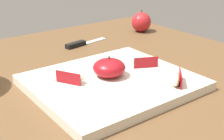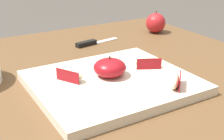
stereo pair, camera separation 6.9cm
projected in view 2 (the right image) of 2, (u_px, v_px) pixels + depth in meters
dining_table at (73, 124)px, 0.77m from camera, size 1.12×0.92×0.76m
cutting_board at (112, 83)px, 0.70m from camera, size 0.35×0.30×0.02m
apple_half_skin_up at (110, 68)px, 0.70m from camera, size 0.07×0.07×0.05m
apple_wedge_middle at (70, 74)px, 0.68m from camera, size 0.05×0.07×0.03m
apple_wedge_left at (175, 81)px, 0.65m from camera, size 0.06×0.06×0.03m
apple_wedge_near_knife at (148, 62)px, 0.75m from camera, size 0.07×0.05×0.03m
paring_knife at (90, 43)px, 0.99m from camera, size 0.16×0.05×0.01m
whole_apple_crimson at (156, 23)px, 1.12m from camera, size 0.07×0.07×0.08m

